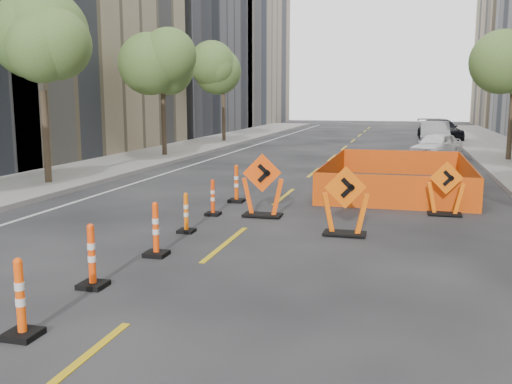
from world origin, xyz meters
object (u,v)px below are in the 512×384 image
(chevron_sign_center, at_px, (345,201))
(channelizer_3, at_px, (92,256))
(channelizer_6, at_px, (213,197))
(channelizer_2, at_px, (20,298))
(channelizer_5, at_px, (186,213))
(chevron_sign_left, at_px, (263,185))
(parked_car_mid, at_px, (435,134))
(channelizer_7, at_px, (236,184))
(parked_car_near, at_px, (436,146))
(chevron_sign_right, at_px, (446,189))
(parked_car_far, at_px, (440,130))
(channelizer_4, at_px, (156,229))

(chevron_sign_center, bearing_deg, channelizer_3, -148.85)
(chevron_sign_center, bearing_deg, channelizer_6, 138.43)
(channelizer_2, distance_m, channelizer_5, 5.98)
(chevron_sign_left, relative_size, parked_car_mid, 0.34)
(channelizer_6, distance_m, channelizer_7, 1.99)
(channelizer_7, height_order, parked_car_mid, parked_car_mid)
(channelizer_2, height_order, chevron_sign_left, chevron_sign_left)
(channelizer_3, xyz_separation_m, channelizer_5, (0.06, 3.98, -0.07))
(chevron_sign_center, bearing_deg, chevron_sign_left, 125.74)
(chevron_sign_left, distance_m, parked_car_near, 16.63)
(channelizer_3, xyz_separation_m, parked_car_near, (6.38, 21.96, 0.13))
(chevron_sign_center, bearing_deg, chevron_sign_right, 30.36)
(channelizer_7, bearing_deg, channelizer_5, -90.22)
(channelizer_2, height_order, parked_car_far, parked_car_far)
(channelizer_2, bearing_deg, channelizer_5, 90.90)
(channelizer_2, bearing_deg, parked_car_mid, 78.30)
(channelizer_4, xyz_separation_m, parked_car_far, (7.01, 32.88, 0.23))
(channelizer_7, bearing_deg, parked_car_mid, 72.88)
(channelizer_2, relative_size, chevron_sign_right, 0.75)
(channelizer_3, distance_m, channelizer_7, 7.97)
(parked_car_near, bearing_deg, channelizer_3, -81.89)
(channelizer_2, distance_m, chevron_sign_right, 11.11)
(chevron_sign_right, bearing_deg, channelizer_6, -177.07)
(channelizer_7, xyz_separation_m, chevron_sign_left, (1.26, -1.85, 0.27))
(channelizer_2, distance_m, channelizer_6, 7.97)
(channelizer_7, bearing_deg, parked_car_near, 65.75)
(channelizer_5, bearing_deg, channelizer_3, -90.85)
(parked_car_far, bearing_deg, channelizer_5, -117.14)
(parked_car_near, bearing_deg, channelizer_6, -87.38)
(channelizer_6, distance_m, chevron_sign_center, 3.85)
(chevron_sign_center, xyz_separation_m, parked_car_far, (3.62, 30.26, -0.02))
(channelizer_4, bearing_deg, channelizer_7, 91.37)
(channelizer_3, relative_size, chevron_sign_right, 0.75)
(channelizer_5, bearing_deg, channelizer_4, -85.47)
(parked_car_mid, bearing_deg, channelizer_5, -103.49)
(channelizer_7, bearing_deg, channelizer_2, -89.55)
(parked_car_near, relative_size, parked_car_far, 0.73)
(chevron_sign_right, distance_m, parked_car_far, 27.41)
(channelizer_5, xyz_separation_m, chevron_sign_center, (3.55, 0.63, 0.32))
(channelizer_3, height_order, channelizer_6, channelizer_3)
(channelizer_3, relative_size, parked_car_near, 0.27)
(channelizer_5, xyz_separation_m, chevron_sign_left, (1.27, 2.14, 0.36))
(channelizer_6, bearing_deg, channelizer_3, -90.19)
(channelizer_3, height_order, parked_car_far, parked_car_far)
(parked_car_far, bearing_deg, channelizer_7, -118.97)
(channelizer_2, relative_size, parked_car_far, 0.20)
(channelizer_3, bearing_deg, parked_car_near, 73.81)
(parked_car_mid, xyz_separation_m, parked_car_far, (0.61, 5.68, -0.03))
(channelizer_3, height_order, parked_car_near, parked_car_near)
(channelizer_6, height_order, chevron_sign_center, chevron_sign_center)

